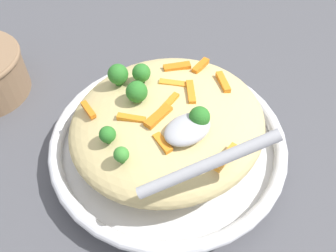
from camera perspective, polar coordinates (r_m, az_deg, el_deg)
The scene contains 21 objects.
ground_plane at distance 0.50m, azimuth 0.00°, elevation -4.26°, with size 2.40×2.40×0.00m, color #4C4C51.
serving_bowl at distance 0.48m, azimuth 0.00°, elevation -2.82°, with size 0.31×0.31×0.04m.
pasta_mound at distance 0.45m, azimuth 0.00°, elevation 0.52°, with size 0.25×0.23×0.06m, color #D1BA7A.
carrot_piece_0 at distance 0.44m, azimuth 3.27°, elevation 5.56°, with size 0.04×0.01×0.01m, color orange.
carrot_piece_1 at distance 0.45m, azimuth 1.19°, elevation 6.59°, with size 0.04×0.01×0.01m, color orange.
carrot_piece_2 at distance 0.39m, azimuth 9.02°, elevation -4.83°, with size 0.04×0.01×0.01m, color orange.
carrot_piece_3 at distance 0.44m, azimuth -12.33°, elevation 2.52°, with size 0.03×0.01×0.01m, color orange.
carrot_piece_4 at distance 0.41m, azimuth -5.74°, elevation 1.14°, with size 0.03×0.01×0.01m, color orange.
carrot_piece_5 at distance 0.41m, azimuth -1.51°, elevation 1.48°, with size 0.04×0.01×0.01m, color orange.
carrot_piece_6 at distance 0.48m, azimuth 1.42°, elevation 9.19°, with size 0.04×0.01×0.01m, color orange.
carrot_piece_7 at distance 0.48m, azimuth 5.10°, elevation 9.33°, with size 0.03×0.01×0.01m, color orange.
carrot_piece_8 at distance 0.39m, azimuth -0.84°, elevation -2.69°, with size 0.03×0.01×0.01m, color orange.
carrot_piece_9 at distance 0.42m, azimuth 0.03°, elevation 3.57°, with size 0.04×0.01×0.01m, color orange.
carrot_piece_10 at distance 0.46m, azimuth 8.59°, elevation 6.79°, with size 0.03×0.01×0.01m, color orange.
broccoli_floret_0 at distance 0.42m, azimuth -4.91°, elevation 5.32°, with size 0.03×0.03×0.03m.
broccoli_floret_1 at distance 0.40m, azimuth -9.49°, elevation -1.26°, with size 0.02×0.02×0.02m.
broccoli_floret_2 at distance 0.40m, azimuth 4.94°, elevation 1.38°, with size 0.02×0.02×0.03m.
broccoli_floret_3 at distance 0.38m, azimuth -7.29°, elevation -4.46°, with size 0.02×0.02×0.02m.
broccoli_floret_4 at distance 0.45m, azimuth -3.90°, elevation 8.38°, with size 0.02×0.02×0.03m.
broccoli_floret_5 at distance 0.45m, azimuth -7.81°, elevation 7.97°, with size 0.03×0.03×0.03m.
serving_spoon at distance 0.38m, azimuth 3.97°, elevation -2.16°, with size 0.13×0.11×0.07m.
Camera 1 is at (0.17, 0.23, 0.40)m, focal length 39.05 mm.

